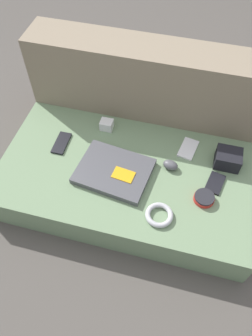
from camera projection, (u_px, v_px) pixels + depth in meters
ground_plane at (126, 190)px, 1.54m from camera, size 8.00×8.00×0.00m
couch_seat at (126, 181)px, 1.48m from camera, size 1.11×0.60×0.15m
couch_backrest at (147, 93)px, 1.56m from camera, size 1.11×0.20×0.50m
laptop at (114, 171)px, 1.40m from camera, size 0.33×0.27×0.03m
computer_mouse at (170, 165)px, 1.41m from camera, size 0.07×0.06×0.04m
speaker_puck at (204, 198)px, 1.32m from camera, size 0.08×0.08×0.03m
phone_silver at (61, 143)px, 1.50m from camera, size 0.06×0.13×0.01m
phone_black at (215, 183)px, 1.37m from camera, size 0.08×0.12×0.01m
phone_small at (188, 149)px, 1.48m from camera, size 0.09×0.13×0.01m
camera_pouch at (228, 159)px, 1.41m from camera, size 0.11×0.10×0.07m
charger_brick at (107, 125)px, 1.54m from camera, size 0.06×0.05×0.05m
cable_coil at (159, 215)px, 1.28m from camera, size 0.11×0.11×0.02m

